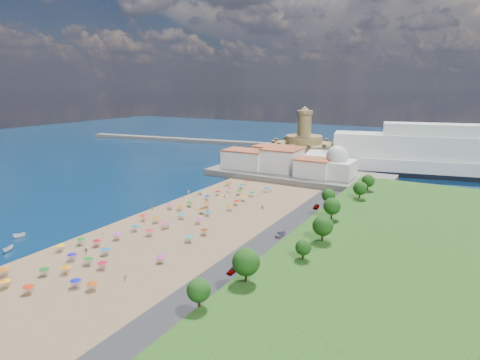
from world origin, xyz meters
The scene contains 13 objects.
ground centered at (0.00, 0.00, 0.00)m, with size 700.00×700.00×0.00m, color #071938.
terrace centered at (10.00, 73.00, 1.50)m, with size 90.00×36.00×3.00m, color #59544C.
jetty centered at (-12.00, 108.00, 1.20)m, with size 18.00×70.00×2.40m, color #59544C.
breakwater centered at (-110.00, 153.00, 1.30)m, with size 200.00×7.00×2.60m, color #59544C.
waterfront_buildings centered at (-3.05, 73.64, 7.88)m, with size 57.00×29.00×11.00m.
domed_building centered at (30.00, 71.00, 8.97)m, with size 16.00×16.00×15.00m.
fortress centered at (-12.00, 138.00, 6.68)m, with size 40.00×40.00×32.40m.
cruise_ship centered at (76.85, 115.08, 9.58)m, with size 149.34×52.17×32.34m.
beach_parasols centered at (-1.15, -11.58, 2.15)m, with size 32.30×115.44×2.20m.
beachgoers centered at (-0.78, 1.39, 1.11)m, with size 38.46×94.58×1.80m.
moored_boats centered at (-29.44, -49.65, 0.72)m, with size 10.26×11.75×1.46m.
parked_cars centered at (36.00, -1.39, 1.38)m, with size 2.17×64.97×1.44m.
hillside_trees centered at (48.61, -8.25, 9.89)m, with size 13.98×104.92×7.30m.
Camera 1 is at (82.35, -111.83, 45.41)m, focal length 30.00 mm.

